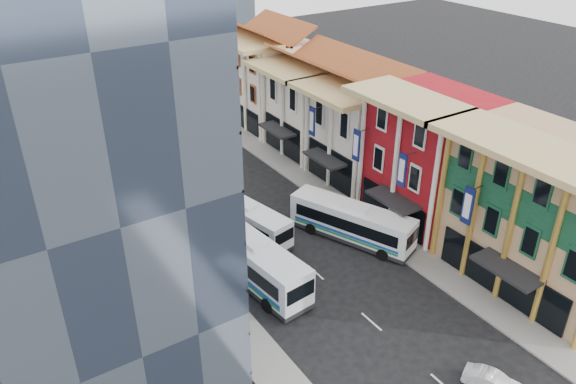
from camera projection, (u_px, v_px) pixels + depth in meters
sidewalk_right at (345, 207)px, 54.94m from camera, size 3.00×90.00×0.15m
sidewalk_left at (184, 262)px, 46.85m from camera, size 3.00×90.00×0.15m
shophouse_tan at (546, 215)px, 42.19m from camera, size 8.00×14.00×12.00m
shophouse_red at (430, 157)px, 51.02m from camera, size 8.00×10.00×12.00m
shophouse_cream_near at (362, 133)px, 58.48m from camera, size 8.00×9.00×10.00m
shophouse_cream_mid at (313, 108)px, 65.10m from camera, size 8.00×9.00×10.00m
shophouse_cream_far at (266, 80)px, 72.58m from camera, size 8.00×12.00×11.00m
office_tower at (50, 129)px, 33.40m from camera, size 12.00×26.00×30.00m
office_block_far at (23, 127)px, 54.65m from camera, size 10.00×18.00×14.00m
bus_left_near at (249, 257)px, 44.21m from camera, size 4.34×12.75×4.01m
bus_left_far at (244, 217)px, 50.17m from camera, size 4.59×10.71×3.34m
bus_right at (352, 221)px, 49.23m from camera, size 6.85×11.58×3.66m
sedan_right at (493, 382)px, 34.93m from camera, size 2.76×3.85×1.21m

